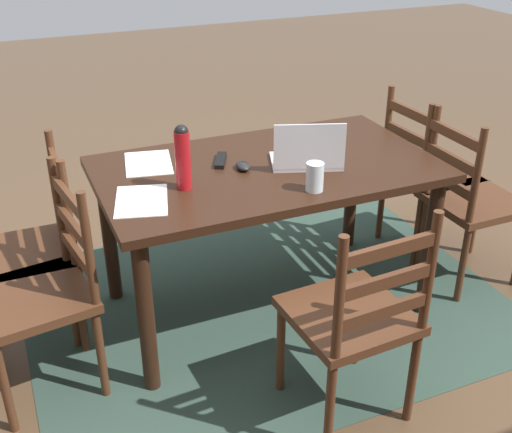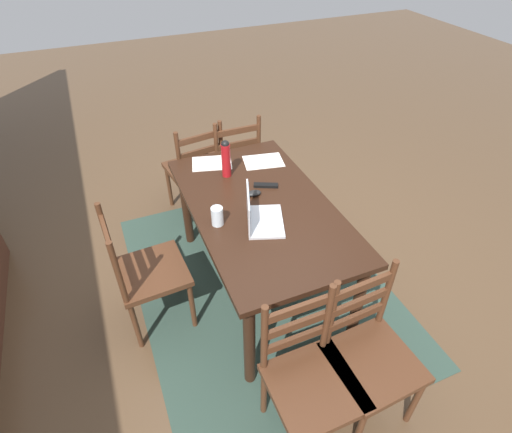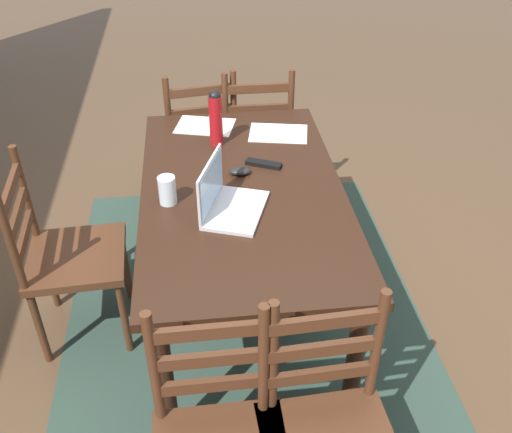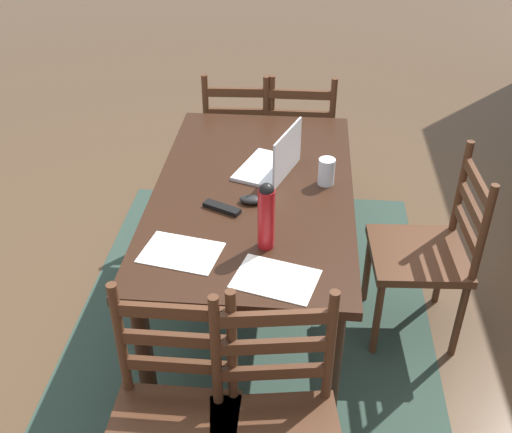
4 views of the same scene
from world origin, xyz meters
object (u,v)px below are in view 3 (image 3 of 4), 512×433
object	(u,v)px
laptop	(225,199)
computer_mouse	(240,171)
drinking_glass	(167,190)
tv_remote	(264,164)
chair_right_far	(199,140)
chair_far_head	(67,256)
water_bottle	(216,117)
chair_right_near	(255,137)
dining_table	(243,207)

from	to	relation	value
laptop	computer_mouse	xyz separation A→B (m)	(0.28, -0.09, -0.04)
drinking_glass	tv_remote	world-z (taller)	drinking_glass
chair_right_far	chair_far_head	world-z (taller)	same
chair_far_head	water_bottle	world-z (taller)	water_bottle
computer_mouse	drinking_glass	bearing A→B (deg)	125.40
water_bottle	computer_mouse	size ratio (longest dim) A/B	2.84
chair_right_far	chair_right_near	distance (m)	0.35
chair_right_near	water_bottle	world-z (taller)	water_bottle
dining_table	tv_remote	distance (m)	0.25
computer_mouse	tv_remote	size ratio (longest dim) A/B	0.59
dining_table	chair_far_head	xyz separation A→B (m)	(-0.00, 0.82, -0.21)
drinking_glass	computer_mouse	distance (m)	0.38
chair_right_far	chair_far_head	size ratio (longest dim) A/B	1.00
chair_right_far	computer_mouse	distance (m)	1.02
tv_remote	water_bottle	bearing A→B (deg)	-114.04
chair_right_near	laptop	size ratio (longest dim) A/B	2.53
chair_right_near	tv_remote	xyz separation A→B (m)	(-0.88, 0.06, 0.32)
chair_right_near	water_bottle	size ratio (longest dim) A/B	3.35
dining_table	chair_right_near	distance (m)	1.10
chair_far_head	computer_mouse	world-z (taller)	chair_far_head
chair_far_head	chair_right_near	bearing A→B (deg)	-42.95
computer_mouse	laptop	bearing A→B (deg)	167.24
drinking_glass	tv_remote	bearing A→B (deg)	-59.65
chair_far_head	chair_right_far	bearing A→B (deg)	-31.07
chair_far_head	tv_remote	size ratio (longest dim) A/B	5.59
dining_table	water_bottle	size ratio (longest dim) A/B	5.49
water_bottle	laptop	bearing A→B (deg)	-179.91
drinking_glass	chair_right_far	bearing A→B (deg)	-7.57
chair_far_head	computer_mouse	xyz separation A→B (m)	(0.12, -0.82, 0.33)
tv_remote	chair_right_far	bearing A→B (deg)	-136.40
chair_right_far	water_bottle	world-z (taller)	water_bottle
dining_table	chair_far_head	world-z (taller)	chair_far_head
dining_table	tv_remote	bearing A→B (deg)	-32.30
drinking_glass	computer_mouse	world-z (taller)	drinking_glass
chair_far_head	laptop	bearing A→B (deg)	-102.15
chair_right_far	chair_right_near	xyz separation A→B (m)	(-0.00, -0.35, 0.00)
laptop	chair_far_head	bearing A→B (deg)	77.85
laptop	tv_remote	bearing A→B (deg)	-30.68
chair_right_near	water_bottle	distance (m)	0.83
chair_far_head	drinking_glass	xyz separation A→B (m)	(-0.07, -0.49, 0.37)
water_bottle	drinking_glass	xyz separation A→B (m)	(-0.50, 0.24, -0.09)
water_bottle	computer_mouse	world-z (taller)	water_bottle
laptop	computer_mouse	distance (m)	0.30
chair_right_far	drinking_glass	distance (m)	1.21
tv_remote	chair_right_near	bearing A→B (deg)	-158.56
chair_right_near	computer_mouse	size ratio (longest dim) A/B	9.50
drinking_glass	dining_table	bearing A→B (deg)	-77.34
computer_mouse	chair_right_near	bearing A→B (deg)	-6.32
dining_table	laptop	bearing A→B (deg)	151.28
dining_table	drinking_glass	xyz separation A→B (m)	(-0.07, 0.32, 0.16)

